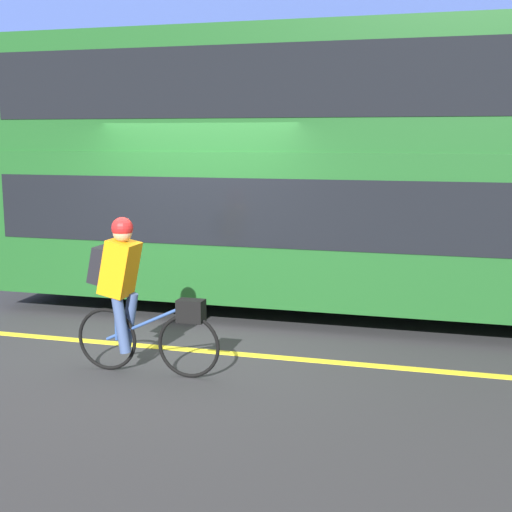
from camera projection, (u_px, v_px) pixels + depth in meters
ground_plane at (173, 344)px, 8.13m from camera, size 80.00×80.00×0.00m
road_center_line at (167, 348)px, 7.97m from camera, size 50.00×0.14×0.01m
sidewalk_curb at (286, 258)px, 13.36m from camera, size 60.00×1.71×0.16m
building_facade at (299, 73)px, 13.73m from camera, size 60.00×0.30×7.08m
bus at (394, 161)px, 9.13m from camera, size 10.35×2.44×3.65m
cyclist_on_bike at (130, 290)px, 7.02m from camera, size 1.52×0.32×1.57m
trash_bin at (21, 220)px, 14.69m from camera, size 0.58×0.58×0.96m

